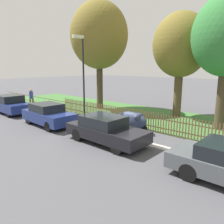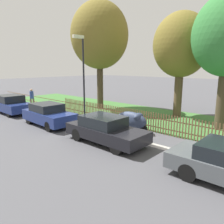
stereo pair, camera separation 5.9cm
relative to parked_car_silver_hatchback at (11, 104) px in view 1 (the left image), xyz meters
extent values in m
plane|color=#4C4C51|center=(9.13, 1.10, -0.72)|extent=(120.00, 120.00, 0.00)
cube|color=#B2ADA3|center=(9.13, 1.20, -0.66)|extent=(35.00, 0.20, 0.12)
cube|color=#3D7033|center=(9.13, 6.45, -0.72)|extent=(35.00, 6.56, 0.01)
cube|color=brown|center=(9.13, 3.19, -0.40)|extent=(35.00, 0.03, 0.05)
cube|color=brown|center=(9.13, 3.19, 0.10)|extent=(35.00, 0.03, 0.05)
cube|color=brown|center=(2.85, 3.17, -0.15)|extent=(0.06, 0.03, 1.14)
cube|color=brown|center=(3.01, 3.17, -0.15)|extent=(0.06, 0.03, 1.14)
cube|color=brown|center=(3.17, 3.17, -0.15)|extent=(0.06, 0.03, 1.14)
cube|color=brown|center=(3.32, 3.17, -0.15)|extent=(0.06, 0.03, 1.14)
cube|color=brown|center=(3.48, 3.17, -0.15)|extent=(0.06, 0.03, 1.14)
cube|color=brown|center=(3.64, 3.17, -0.15)|extent=(0.06, 0.03, 1.14)
cube|color=brown|center=(3.80, 3.17, -0.15)|extent=(0.06, 0.03, 1.14)
cube|color=brown|center=(3.96, 3.17, -0.15)|extent=(0.06, 0.03, 1.14)
cube|color=brown|center=(4.12, 3.17, -0.15)|extent=(0.06, 0.03, 1.14)
cube|color=brown|center=(4.28, 3.17, -0.15)|extent=(0.06, 0.03, 1.14)
cube|color=brown|center=(4.44, 3.17, -0.15)|extent=(0.06, 0.03, 1.14)
cube|color=brown|center=(4.60, 3.17, -0.15)|extent=(0.06, 0.03, 1.14)
cube|color=brown|center=(4.76, 3.17, -0.15)|extent=(0.06, 0.03, 1.14)
cube|color=brown|center=(4.92, 3.17, -0.15)|extent=(0.06, 0.03, 1.14)
cube|color=brown|center=(5.07, 3.17, -0.15)|extent=(0.06, 0.03, 1.14)
cube|color=brown|center=(5.23, 3.17, -0.15)|extent=(0.06, 0.03, 1.14)
cube|color=brown|center=(5.39, 3.17, -0.15)|extent=(0.06, 0.03, 1.14)
cube|color=brown|center=(5.55, 3.17, -0.15)|extent=(0.06, 0.03, 1.14)
cube|color=brown|center=(5.71, 3.17, -0.15)|extent=(0.06, 0.03, 1.14)
cube|color=brown|center=(5.87, 3.17, -0.15)|extent=(0.06, 0.03, 1.14)
cube|color=brown|center=(6.03, 3.17, -0.15)|extent=(0.06, 0.03, 1.14)
cube|color=brown|center=(6.19, 3.17, -0.15)|extent=(0.06, 0.03, 1.14)
cube|color=brown|center=(6.35, 3.17, -0.15)|extent=(0.06, 0.03, 1.14)
cube|color=brown|center=(6.51, 3.17, -0.15)|extent=(0.06, 0.03, 1.14)
cube|color=brown|center=(6.67, 3.17, -0.15)|extent=(0.06, 0.03, 1.14)
cube|color=brown|center=(6.83, 3.17, -0.15)|extent=(0.06, 0.03, 1.14)
cube|color=brown|center=(6.98, 3.17, -0.15)|extent=(0.06, 0.03, 1.14)
cube|color=brown|center=(7.14, 3.17, -0.15)|extent=(0.06, 0.03, 1.14)
cube|color=brown|center=(7.30, 3.17, -0.15)|extent=(0.06, 0.03, 1.14)
cube|color=brown|center=(7.46, 3.17, -0.15)|extent=(0.06, 0.03, 1.14)
cube|color=brown|center=(7.62, 3.17, -0.15)|extent=(0.06, 0.03, 1.14)
cube|color=brown|center=(7.78, 3.17, -0.15)|extent=(0.06, 0.03, 1.14)
cube|color=brown|center=(7.94, 3.17, -0.15)|extent=(0.06, 0.03, 1.14)
cube|color=brown|center=(8.10, 3.17, -0.15)|extent=(0.06, 0.03, 1.14)
cube|color=brown|center=(8.26, 3.17, -0.15)|extent=(0.06, 0.03, 1.14)
cube|color=brown|center=(8.42, 3.17, -0.15)|extent=(0.06, 0.03, 1.14)
cube|color=brown|center=(8.58, 3.17, -0.15)|extent=(0.06, 0.03, 1.14)
cube|color=brown|center=(8.73, 3.17, -0.15)|extent=(0.06, 0.03, 1.14)
cube|color=brown|center=(8.89, 3.17, -0.15)|extent=(0.06, 0.03, 1.14)
cube|color=brown|center=(9.05, 3.17, -0.15)|extent=(0.06, 0.03, 1.14)
cube|color=brown|center=(9.21, 3.17, -0.15)|extent=(0.06, 0.03, 1.14)
cube|color=brown|center=(9.37, 3.17, -0.15)|extent=(0.06, 0.03, 1.14)
cube|color=brown|center=(9.53, 3.17, -0.15)|extent=(0.06, 0.03, 1.14)
cube|color=brown|center=(9.69, 3.17, -0.15)|extent=(0.06, 0.03, 1.14)
cube|color=brown|center=(9.85, 3.17, -0.15)|extent=(0.06, 0.03, 1.14)
cube|color=brown|center=(10.01, 3.17, -0.15)|extent=(0.06, 0.03, 1.14)
cube|color=brown|center=(10.17, 3.17, -0.15)|extent=(0.06, 0.03, 1.14)
cube|color=brown|center=(10.33, 3.17, -0.15)|extent=(0.06, 0.03, 1.14)
cube|color=brown|center=(10.48, 3.17, -0.15)|extent=(0.06, 0.03, 1.14)
cube|color=brown|center=(10.64, 3.17, -0.15)|extent=(0.06, 0.03, 1.14)
cube|color=brown|center=(10.80, 3.17, -0.15)|extent=(0.06, 0.03, 1.14)
cube|color=brown|center=(10.96, 3.17, -0.15)|extent=(0.06, 0.03, 1.14)
cube|color=brown|center=(11.12, 3.17, -0.15)|extent=(0.06, 0.03, 1.14)
cube|color=brown|center=(11.28, 3.17, -0.15)|extent=(0.06, 0.03, 1.14)
cube|color=brown|center=(11.44, 3.17, -0.15)|extent=(0.06, 0.03, 1.14)
cube|color=brown|center=(11.60, 3.17, -0.15)|extent=(0.06, 0.03, 1.14)
cube|color=brown|center=(11.76, 3.17, -0.15)|extent=(0.06, 0.03, 1.14)
cube|color=brown|center=(11.92, 3.17, -0.15)|extent=(0.06, 0.03, 1.14)
cube|color=brown|center=(12.08, 3.17, -0.15)|extent=(0.06, 0.03, 1.14)
cube|color=brown|center=(12.23, 3.17, -0.15)|extent=(0.06, 0.03, 1.14)
cube|color=brown|center=(12.39, 3.17, -0.15)|extent=(0.06, 0.03, 1.14)
cube|color=brown|center=(12.55, 3.17, -0.15)|extent=(0.06, 0.03, 1.14)
cube|color=brown|center=(12.71, 3.17, -0.15)|extent=(0.06, 0.03, 1.14)
cube|color=brown|center=(12.87, 3.17, -0.15)|extent=(0.06, 0.03, 1.14)
cube|color=brown|center=(13.03, 3.17, -0.15)|extent=(0.06, 0.03, 1.14)
cube|color=brown|center=(13.19, 3.17, -0.15)|extent=(0.06, 0.03, 1.14)
cube|color=brown|center=(13.35, 3.17, -0.15)|extent=(0.06, 0.03, 1.14)
cube|color=brown|center=(13.51, 3.17, -0.15)|extent=(0.06, 0.03, 1.14)
cube|color=brown|center=(13.67, 3.17, -0.15)|extent=(0.06, 0.03, 1.14)
cube|color=brown|center=(13.83, 3.17, -0.15)|extent=(0.06, 0.03, 1.14)
cube|color=brown|center=(13.98, 3.17, -0.15)|extent=(0.06, 0.03, 1.14)
cube|color=brown|center=(14.14, 3.17, -0.15)|extent=(0.06, 0.03, 1.14)
cube|color=brown|center=(14.30, 3.17, -0.15)|extent=(0.06, 0.03, 1.14)
cube|color=brown|center=(14.46, 3.17, -0.15)|extent=(0.06, 0.03, 1.14)
cube|color=brown|center=(14.62, 3.17, -0.15)|extent=(0.06, 0.03, 1.14)
cube|color=brown|center=(14.78, 3.17, -0.15)|extent=(0.06, 0.03, 1.14)
cube|color=navy|center=(0.05, 0.00, -0.15)|extent=(3.95, 1.79, 0.63)
cube|color=black|center=(-0.15, 0.00, 0.44)|extent=(1.90, 1.61, 0.55)
cylinder|color=black|center=(1.27, 0.83, -0.42)|extent=(0.61, 0.14, 0.61)
cylinder|color=black|center=(1.28, -0.82, -0.42)|extent=(0.61, 0.14, 0.61)
cylinder|color=black|center=(-1.17, 0.82, -0.42)|extent=(0.61, 0.14, 0.61)
cube|color=navy|center=(5.44, -0.01, -0.15)|extent=(3.94, 1.80, 0.65)
cube|color=black|center=(5.25, -0.01, 0.42)|extent=(1.91, 1.58, 0.48)
cylinder|color=black|center=(6.67, 0.73, -0.43)|extent=(0.59, 0.16, 0.59)
cylinder|color=black|center=(6.63, -0.82, -0.43)|extent=(0.59, 0.16, 0.59)
cylinder|color=black|center=(4.26, 0.80, -0.43)|extent=(0.59, 0.16, 0.59)
cylinder|color=black|center=(4.21, -0.76, -0.43)|extent=(0.59, 0.16, 0.59)
cube|color=black|center=(10.39, 0.06, -0.19)|extent=(4.22, 1.71, 0.55)
cube|color=black|center=(10.18, 0.06, 0.34)|extent=(2.03, 1.54, 0.51)
cylinder|color=black|center=(11.70, 0.85, -0.41)|extent=(0.62, 0.14, 0.62)
cylinder|color=black|center=(11.70, -0.71, -0.41)|extent=(0.62, 0.14, 0.62)
cylinder|color=black|center=(9.08, 0.84, -0.41)|extent=(0.62, 0.14, 0.62)
cylinder|color=black|center=(9.09, -0.72, -0.41)|extent=(0.62, 0.14, 0.62)
cylinder|color=black|center=(14.86, 0.86, -0.42)|extent=(0.61, 0.14, 0.60)
cylinder|color=black|center=(14.87, -0.82, -0.42)|extent=(0.61, 0.14, 0.60)
cylinder|color=black|center=(10.94, 2.36, -0.42)|extent=(0.60, 0.12, 0.60)
cylinder|color=black|center=(9.43, 2.32, -0.42)|extent=(0.60, 0.12, 0.60)
ellipsoid|color=#2D3851|center=(10.18, 2.34, -0.02)|extent=(2.00, 0.65, 0.95)
ellipsoid|color=#2D3851|center=(10.65, 2.35, 0.23)|extent=(0.48, 0.75, 0.44)
cylinder|color=#473828|center=(3.82, 6.17, 1.62)|extent=(0.53, 0.53, 4.70)
ellipsoid|color=olive|center=(3.82, 6.17, 5.50)|extent=(4.82, 4.82, 5.54)
cylinder|color=brown|center=(10.29, 7.83, 1.23)|extent=(0.58, 0.58, 3.92)
ellipsoid|color=olive|center=(10.29, 7.83, 4.44)|extent=(3.94, 3.94, 4.53)
cylinder|color=#473828|center=(13.66, 6.62, 1.34)|extent=(0.62, 0.62, 4.12)
cylinder|color=#7F6B51|center=(-1.07, 2.45, -0.31)|extent=(0.15, 0.15, 0.82)
cylinder|color=#7F6B51|center=(-1.20, 2.25, -0.31)|extent=(0.15, 0.15, 0.82)
cylinder|color=#334C93|center=(-1.13, 2.35, 0.42)|extent=(0.48, 0.48, 0.65)
sphere|color=tan|center=(-1.13, 2.35, 0.86)|extent=(0.22, 0.22, 0.22)
cylinder|color=black|center=(6.79, 1.80, 1.93)|extent=(0.11, 0.11, 5.31)
cube|color=beige|center=(6.79, 1.45, 4.69)|extent=(0.20, 0.76, 0.18)
camera|label=1|loc=(17.40, -7.31, 2.95)|focal=35.00mm
camera|label=2|loc=(17.44, -7.27, 2.95)|focal=35.00mm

